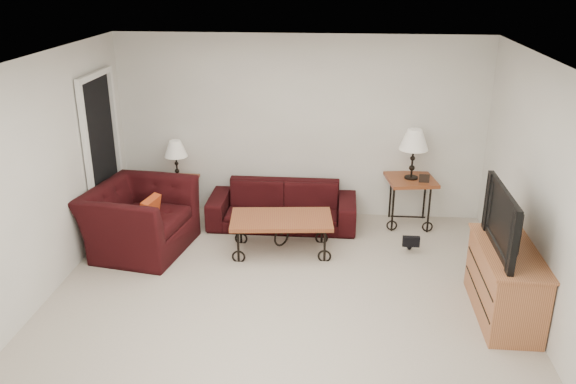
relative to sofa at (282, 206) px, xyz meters
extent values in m
plane|color=#BAAC9E|center=(0.20, -2.02, -0.29)|extent=(5.00, 5.00, 0.00)
cube|color=silver|center=(0.20, 0.48, 0.96)|extent=(5.00, 0.02, 2.50)
cube|color=silver|center=(0.20, -4.52, 0.96)|extent=(5.00, 0.02, 2.50)
cube|color=silver|center=(-2.30, -2.02, 0.96)|extent=(0.02, 5.00, 2.50)
cube|color=silver|center=(2.70, -2.02, 0.96)|extent=(0.02, 5.00, 2.50)
plane|color=white|center=(0.20, -2.02, 2.21)|extent=(5.00, 5.00, 0.00)
cube|color=black|center=(-2.27, -0.37, 0.73)|extent=(0.08, 0.94, 2.04)
imported|color=black|center=(0.00, 0.00, 0.00)|extent=(1.97, 0.77, 0.58)
cube|color=brown|center=(-1.47, 0.18, -0.01)|extent=(0.52, 0.52, 0.55)
cube|color=brown|center=(1.70, 0.18, 0.05)|extent=(0.70, 0.70, 0.67)
cube|color=black|center=(-1.62, 0.03, 0.31)|extent=(0.11, 0.03, 0.09)
cube|color=black|center=(1.85, 0.03, 0.44)|extent=(0.13, 0.02, 0.11)
cube|color=brown|center=(0.07, -0.79, -0.06)|extent=(1.29, 0.79, 0.46)
imported|color=black|center=(-1.68, -0.86, 0.12)|extent=(1.29, 1.42, 0.81)
cube|color=#D44E1B|center=(-1.53, -0.91, 0.23)|extent=(0.16, 0.38, 0.37)
cube|color=#B97044|center=(2.43, -1.98, 0.08)|extent=(0.51, 1.22, 0.73)
imported|color=black|center=(2.41, -1.98, 0.76)|extent=(0.14, 1.09, 0.63)
ellipsoid|color=black|center=(1.65, -0.60, -0.08)|extent=(0.34, 0.28, 0.41)
camera|label=1|loc=(0.74, -7.29, 3.03)|focal=36.67mm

